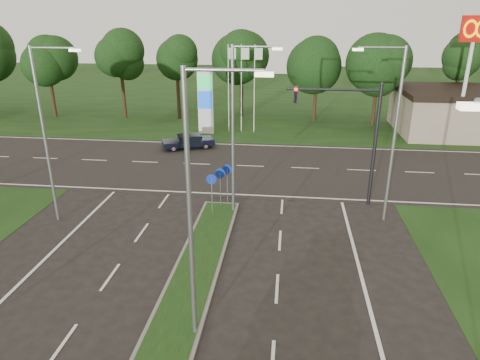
# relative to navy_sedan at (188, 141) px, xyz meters

# --- Properties ---
(verge_far) EXTENTS (160.00, 50.00, 0.02)m
(verge_far) POSITION_rel_navy_sedan_xyz_m (4.55, 26.99, -0.61)
(verge_far) COLOR black
(verge_far) RESTS_ON ground
(cross_road) EXTENTS (160.00, 12.00, 0.02)m
(cross_road) POSITION_rel_navy_sedan_xyz_m (4.55, -4.01, -0.61)
(cross_road) COLOR black
(cross_road) RESTS_ON ground
(streetlight_median_near) EXTENTS (2.53, 0.22, 9.00)m
(streetlight_median_near) POSITION_rel_navy_sedan_xyz_m (5.55, -22.01, 4.46)
(streetlight_median_near) COLOR gray
(streetlight_median_near) RESTS_ON ground
(streetlight_median_far) EXTENTS (2.53, 0.22, 9.00)m
(streetlight_median_far) POSITION_rel_navy_sedan_xyz_m (5.55, -12.01, 4.46)
(streetlight_median_far) COLOR gray
(streetlight_median_far) RESTS_ON ground
(streetlight_left_far) EXTENTS (2.53, 0.22, 9.00)m
(streetlight_left_far) POSITION_rel_navy_sedan_xyz_m (-3.75, -14.01, 4.46)
(streetlight_left_far) COLOR gray
(streetlight_left_far) RESTS_ON ground
(streetlight_right_far) EXTENTS (2.53, 0.22, 9.00)m
(streetlight_right_far) POSITION_rel_navy_sedan_xyz_m (13.35, -12.01, 4.46)
(streetlight_right_far) COLOR gray
(streetlight_right_far) RESTS_ON ground
(traffic_signal) EXTENTS (5.10, 0.42, 7.00)m
(traffic_signal) POSITION_rel_navy_sedan_xyz_m (11.74, -10.01, 4.04)
(traffic_signal) COLOR black
(traffic_signal) RESTS_ON ground
(median_signs) EXTENTS (1.16, 1.76, 2.38)m
(median_signs) POSITION_rel_navy_sedan_xyz_m (4.55, -11.61, 1.10)
(median_signs) COLOR gray
(median_signs) RESTS_ON ground
(gas_pylon) EXTENTS (5.80, 1.26, 8.00)m
(gas_pylon) POSITION_rel_navy_sedan_xyz_m (0.76, 5.04, 2.58)
(gas_pylon) COLOR silver
(gas_pylon) RESTS_ON ground
(mcdonalds_sign) EXTENTS (2.20, 0.47, 10.40)m
(mcdonalds_sign) POSITION_rel_navy_sedan_xyz_m (22.55, 3.96, 7.37)
(mcdonalds_sign) COLOR silver
(mcdonalds_sign) RESTS_ON ground
(treeline_far) EXTENTS (6.00, 6.00, 9.90)m
(treeline_far) POSITION_rel_navy_sedan_xyz_m (4.65, 11.92, 6.22)
(treeline_far) COLOR black
(treeline_far) RESTS_ON ground
(navy_sedan) EXTENTS (4.49, 3.14, 1.14)m
(navy_sedan) POSITION_rel_navy_sedan_xyz_m (0.00, 0.00, 0.00)
(navy_sedan) COLOR black
(navy_sedan) RESTS_ON ground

